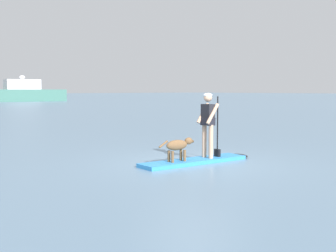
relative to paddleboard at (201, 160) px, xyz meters
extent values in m
plane|color=slate|center=(-0.23, 0.02, -0.05)|extent=(400.00, 400.00, 0.00)
cube|color=#338CD8|center=(-0.23, 0.02, 0.00)|extent=(3.14, 0.98, 0.10)
ellipsoid|color=black|center=(1.31, -0.13, 0.00)|extent=(0.62, 0.69, 0.10)
cylinder|color=tan|center=(0.24, 0.11, 0.49)|extent=(0.12, 0.12, 0.88)
cylinder|color=tan|center=(0.22, -0.15, 0.49)|extent=(0.12, 0.12, 0.88)
cube|color=black|center=(0.23, -0.02, 1.01)|extent=(0.26, 0.38, 0.20)
cube|color=black|center=(0.23, -0.02, 1.20)|extent=(0.23, 0.36, 0.53)
sphere|color=tan|center=(0.23, -0.02, 1.63)|extent=(0.22, 0.22, 0.22)
ellipsoid|color=white|center=(0.23, -0.02, 1.69)|extent=(0.23, 0.23, 0.11)
cylinder|color=tan|center=(0.25, 0.17, 1.22)|extent=(0.42, 0.13, 0.54)
cylinder|color=tan|center=(0.21, -0.21, 1.22)|extent=(0.42, 0.13, 0.54)
cylinder|color=black|center=(0.58, -0.06, 0.86)|extent=(0.04, 0.04, 1.61)
cube|color=black|center=(0.58, -0.06, 0.15)|extent=(0.10, 0.19, 0.20)
ellipsoid|color=brown|center=(-0.78, 0.08, 0.46)|extent=(0.65, 0.28, 0.26)
ellipsoid|color=brown|center=(-0.41, 0.04, 0.54)|extent=(0.24, 0.18, 0.18)
ellipsoid|color=#503923|center=(-0.30, 0.03, 0.52)|extent=(0.13, 0.09, 0.08)
cylinder|color=brown|center=(-1.20, 0.12, 0.51)|extent=(0.27, 0.08, 0.18)
cylinder|color=brown|center=(-0.59, 0.14, 0.19)|extent=(0.07, 0.07, 0.28)
cylinder|color=brown|center=(-0.60, -0.02, 0.19)|extent=(0.07, 0.07, 0.28)
cylinder|color=brown|center=(-0.96, 0.18, 0.19)|extent=(0.07, 0.07, 0.28)
cylinder|color=brown|center=(-0.98, 0.02, 0.19)|extent=(0.07, 0.07, 0.28)
cube|color=#3F7266|center=(22.78, 60.27, 0.91)|extent=(12.19, 5.34, 1.92)
cube|color=silver|center=(21.90, 60.27, 2.67)|extent=(5.65, 3.46, 1.60)
ellipsoid|color=white|center=(21.90, 60.27, 3.82)|extent=(0.90, 0.90, 0.60)
camera|label=1|loc=(-8.25, -7.85, 1.84)|focal=47.11mm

